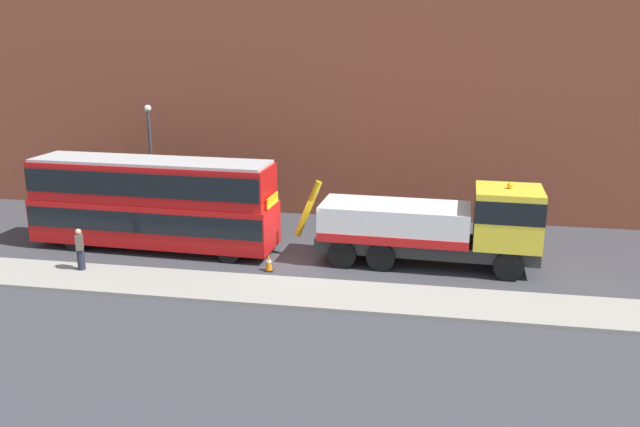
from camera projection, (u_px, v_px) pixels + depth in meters
ground_plane at (297, 256)px, 28.35m from camera, size 120.00×120.00×0.00m
near_kerb at (273, 291)px, 24.34m from camera, size 60.00×2.80×0.15m
building_facade at (327, 59)px, 33.32m from camera, size 60.00×1.50×16.00m
recovery_tow_truck at (438, 225)px, 26.78m from camera, size 10.19×2.99×3.67m
double_decker_bus at (153, 200)px, 28.83m from camera, size 11.12×2.98×4.06m
pedestrian_onlooker at (80, 250)px, 26.13m from camera, size 0.40×0.47×1.71m
traffic_cone_near_bus at (269, 263)px, 26.55m from camera, size 0.36×0.36×0.72m
street_lamp at (151, 150)px, 34.01m from camera, size 0.36×0.36×5.83m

